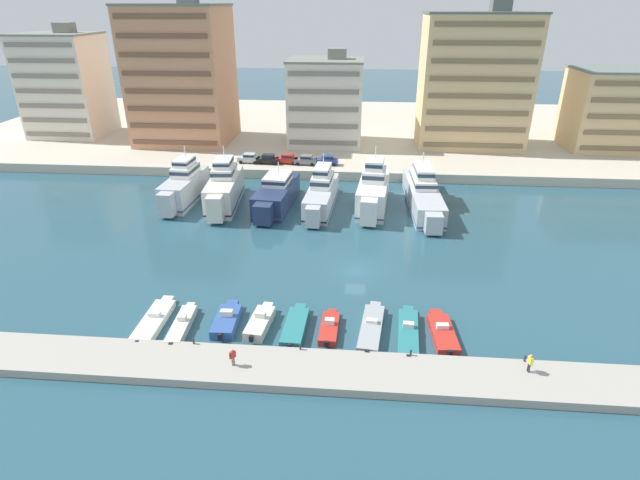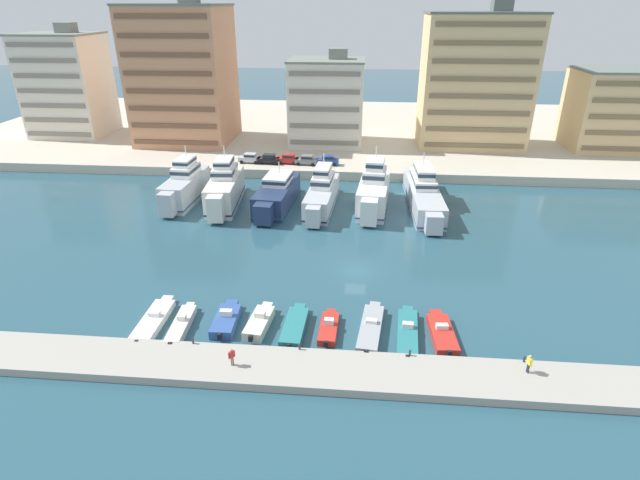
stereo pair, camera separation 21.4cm
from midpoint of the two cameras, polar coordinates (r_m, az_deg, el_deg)
ground_plane at (r=59.59m, az=4.01°, el=-3.56°), size 400.00×400.00×0.00m
quay_promenade at (r=123.35m, az=4.69°, el=12.29°), size 180.00×70.00×1.68m
pier_dock at (r=44.00m, az=3.52°, el=-14.92°), size 120.00×5.10×0.79m
yacht_silver_far_left at (r=82.34m, az=-15.34°, el=5.96°), size 4.54×15.34×8.62m
yacht_ivory_left at (r=79.44m, az=-10.99°, el=5.81°), size 5.21×16.45×8.96m
yacht_navy_mid_left at (r=77.91m, az=-5.13°, el=5.20°), size 5.76×16.70×6.58m
yacht_silver_center_left at (r=77.08m, az=0.08°, el=5.34°), size 4.68×17.19×8.13m
yacht_white_center at (r=77.16m, az=6.00°, el=5.60°), size 5.45×16.09×9.30m
yacht_silver_center_right at (r=79.40m, az=11.61°, el=5.31°), size 4.94×22.64×7.80m
motorboat_white_far_left at (r=52.79m, az=-18.55°, el=-8.71°), size 2.13×8.27×1.13m
motorboat_cream_left at (r=51.21m, az=-15.63°, el=-9.34°), size 1.79×7.17×1.31m
motorboat_blue_mid_left at (r=50.84m, az=-10.72°, el=-8.96°), size 2.34×6.25×1.52m
motorboat_cream_center_left at (r=49.95m, az=-6.97°, el=-9.31°), size 2.36×6.14×1.57m
motorboat_teal_center at (r=49.19m, az=-2.96°, el=-9.86°), size 2.22×7.13×0.90m
motorboat_red_center_right at (r=49.10m, az=0.95°, el=-9.98°), size 1.83×5.86×1.27m
motorboat_grey_mid_right at (r=49.12m, az=5.76°, el=-10.00°), size 2.77×8.49×1.26m
motorboat_teal_right at (r=49.16m, az=9.90°, el=-10.35°), size 2.40×8.45×1.27m
motorboat_red_far_right at (r=49.86m, az=13.69°, el=-10.21°), size 2.47×7.11×1.17m
car_silver_far_left at (r=95.31m, az=-8.18°, el=9.28°), size 4.18×2.09×1.80m
car_black_left at (r=94.35m, az=-6.05°, el=9.23°), size 4.21×2.16×1.80m
car_red_mid_left at (r=94.11m, az=-3.82°, el=9.27°), size 4.23×2.19×1.80m
car_grey_center_left at (r=93.25m, az=-1.69°, el=9.16°), size 4.23×2.19×1.80m
car_blue_center at (r=93.19m, az=0.77°, el=9.16°), size 4.16×2.04×1.80m
apartment_block_far_left at (r=127.77m, az=-27.09°, el=15.49°), size 15.72×13.98×23.46m
apartment_block_left at (r=112.51m, az=-15.52°, el=17.69°), size 19.26×17.79×29.05m
apartment_block_mid_left at (r=107.24m, az=0.62°, el=15.51°), size 15.22×13.28×19.02m
apartment_block_center_left at (r=109.19m, az=17.14°, el=16.92°), size 21.45×13.12×27.69m
apartment_block_center at (r=120.42m, az=31.56°, el=12.64°), size 22.25×13.71×17.61m
pedestrian_near_edge at (r=46.18m, az=22.75°, el=-12.71°), size 0.36×0.66×1.76m
pedestrian_mid_deck at (r=44.11m, az=-10.09°, el=-12.90°), size 0.50×0.47×1.66m
bollard_west at (r=47.64m, az=-14.38°, el=-11.09°), size 0.20×0.20×0.61m
bollard_west_mid at (r=45.59m, az=-2.40°, el=-12.05°), size 0.20×0.20×0.61m
bollard_east_mid at (r=45.59m, az=10.19°, el=-12.50°), size 0.20×0.20×0.61m
bollard_east at (r=47.64m, az=22.25°, el=-12.39°), size 0.20×0.20×0.61m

